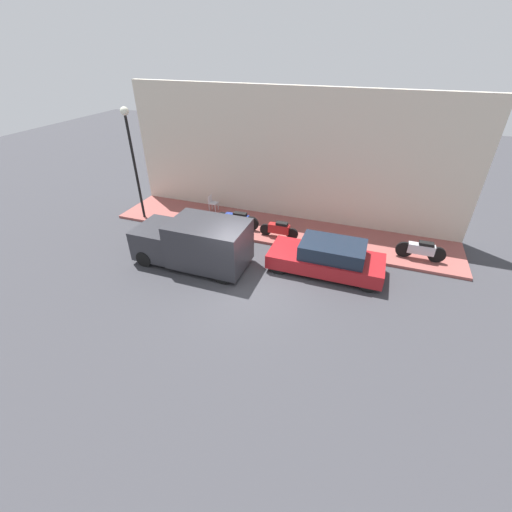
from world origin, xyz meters
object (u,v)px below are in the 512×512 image
Objects in this scene: scooter_silver at (421,250)px; cafe_chair at (212,202)px; motorcycle_red at (279,229)px; motorcycle_blue at (237,219)px; parked_car at (328,258)px; streetlamp at (131,147)px; delivery_van at (193,242)px.

cafe_chair reaches higher than scooter_silver.
motorcycle_blue is at bearing 83.64° from motorcycle_red.
motorcycle_red is at bearing 53.79° from parked_car.
motorcycle_blue is at bearing -84.37° from streetlamp.
cafe_chair is (1.38, 9.89, 0.04)m from scooter_silver.
delivery_van is 2.40× the size of scooter_silver.
motorcycle_blue is 2.32m from cafe_chair.
parked_car is at bearing -99.34° from streetlamp.
cafe_chair reaches higher than motorcycle_blue.
scooter_silver is at bearing -60.21° from parked_car.
streetlamp is at bearing 91.77° from scooter_silver.
streetlamp is at bearing 95.63° from motorcycle_blue.
streetlamp reaches higher than motorcycle_blue.
delivery_van is at bearing -122.12° from streetlamp.
scooter_silver is at bearing -97.92° from cafe_chair.
streetlamp is (-0.40, 12.84, 3.01)m from scooter_silver.
cafe_chair is at bearing 17.41° from delivery_van.
motorcycle_blue is (0.24, 2.11, 0.04)m from motorcycle_red.
parked_car is 7.29m from cafe_chair.
delivery_van is 0.88× the size of streetlamp.
parked_car is 3.04m from motorcycle_red.
streetlamp reaches higher than delivery_van.
parked_car is 0.96× the size of delivery_van.
streetlamp reaches higher than motorcycle_red.
scooter_silver is at bearing -88.51° from motorcycle_red.
delivery_van is 3.28m from motorcycle_blue.
cafe_chair is at bearing 56.12° from motorcycle_blue.
scooter_silver is 0.37× the size of streetlamp.
streetlamp is 6.24× the size of cafe_chair.
delivery_van reaches higher than cafe_chair.
parked_car reaches higher than motorcycle_red.
motorcycle_red is 0.83× the size of motorcycle_blue.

